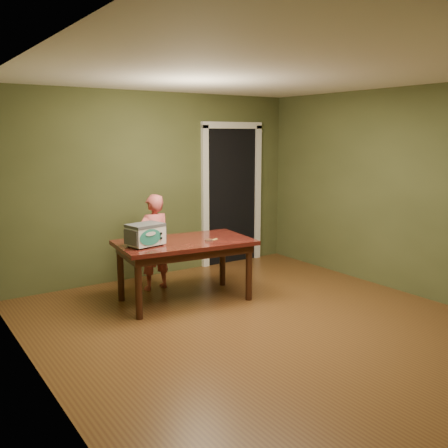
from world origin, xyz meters
The scene contains 8 objects.
floor centered at (0.00, 0.00, 0.00)m, with size 5.00×5.00×0.00m, color brown.
room_shell centered at (0.00, 0.00, 1.71)m, with size 4.52×5.02×2.61m.
doorway centered at (1.30, 2.78, 1.06)m, with size 1.10×0.66×2.25m.
dining_table centered at (-0.26, 1.25, 0.65)m, with size 1.69×1.08×0.75m.
toy_oven centered at (-0.77, 1.25, 0.89)m, with size 0.46×0.35×0.26m.
baking_pan centered at (-0.03, 1.07, 0.76)m, with size 0.10×0.10×0.02m.
spatula centered at (0.02, 1.08, 0.75)m, with size 0.18×0.03×0.01m, color #E5CE63.
child centered at (-0.36, 1.88, 0.63)m, with size 0.46×0.30×1.26m, color #D15756.
Camera 1 is at (-3.17, -3.88, 2.01)m, focal length 40.00 mm.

